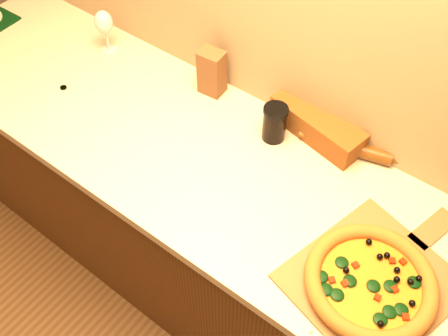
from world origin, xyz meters
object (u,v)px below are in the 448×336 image
pizza_peel (375,278)px  dark_jar (275,123)px  pizza (370,282)px  rolling_pin (353,149)px  wine_glass (104,23)px

pizza_peel → dark_jar: size_ratio=4.52×
pizza → dark_jar: 0.60m
pizza → dark_jar: (-0.51, 0.31, 0.04)m
pizza_peel → pizza: pizza is taller
rolling_pin → wine_glass: bearing=-174.8°
pizza_peel → wine_glass: wine_glass is taller
pizza → dark_jar: size_ratio=2.65×
pizza_peel → rolling_pin: bearing=140.6°
pizza → rolling_pin: (-0.26, 0.41, -0.01)m
rolling_pin → dark_jar: 0.27m
pizza → rolling_pin: size_ratio=0.98×
pizza_peel → dark_jar: bearing=166.8°
pizza_peel → pizza: 0.05m
pizza_peel → dark_jar: dark_jar is taller
wine_glass → rolling_pin: bearing=5.2°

